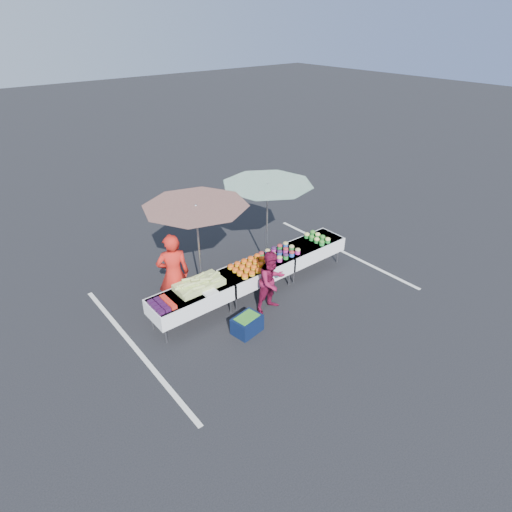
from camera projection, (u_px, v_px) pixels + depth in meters
ground at (256, 291)px, 10.48m from camera, size 80.00×80.00×0.00m
stripe_left at (135, 347)px, 8.73m from camera, size 0.10×5.00×0.00m
stripe_right at (343, 251)px, 12.24m from camera, size 0.10×5.00×0.00m
table_left at (191, 299)px, 9.21m from camera, size 1.86×0.81×0.75m
table_center at (256, 271)px, 10.20m from camera, size 1.86×0.81×0.75m
table_right at (309, 248)px, 11.18m from camera, size 1.86×0.81×0.75m
berry_punnets at (162, 305)px, 8.68m from camera, size 0.40×0.54×0.08m
corn_pile at (199, 284)px, 9.25m from camera, size 1.16×0.57×0.26m
plastic_bags at (210, 293)px, 9.08m from camera, size 0.30×0.25×0.05m
carrot_bowls at (251, 266)px, 10.00m from camera, size 0.95×0.69×0.11m
potato_cups at (280, 252)px, 10.48m from camera, size 0.94×0.58×0.16m
bean_baskets at (317, 238)px, 11.20m from camera, size 0.36×0.68×0.15m
vendor at (174, 274)px, 9.35m from camera, size 0.83×0.69×1.94m
customer at (272, 281)px, 9.52m from camera, size 0.72×0.57×1.47m
umbrella_left at (196, 214)px, 9.24m from camera, size 2.55×2.55×2.38m
umbrella_right at (267, 191)px, 10.53m from camera, size 2.60×2.60×2.33m
storage_bin at (247, 324)px, 9.06m from camera, size 0.66×0.53×0.39m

